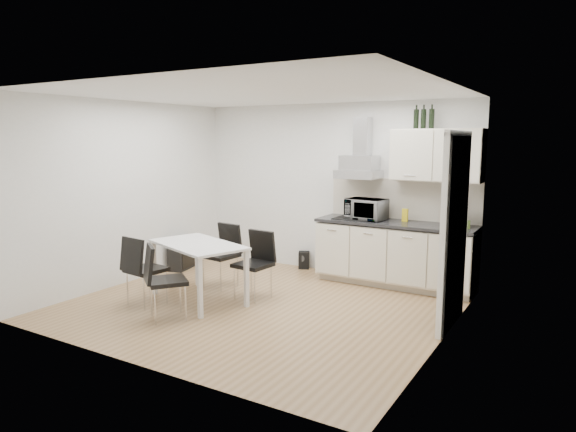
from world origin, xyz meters
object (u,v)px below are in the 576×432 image
at_px(chair_near_right, 167,282).
at_px(chair_far_right, 253,266).
at_px(dining_table, 198,250).
at_px(chair_near_left, 146,270).
at_px(kitchenette, 399,228).
at_px(chair_far_left, 220,256).
at_px(floor_speaker, 304,260).
at_px(guitar_amp, 183,253).

bearing_deg(chair_near_right, chair_far_right, 107.54).
xyz_separation_m(dining_table, chair_near_left, (-0.45, -0.46, -0.22)).
bearing_deg(chair_near_right, kitchenette, 92.91).
bearing_deg(chair_near_left, chair_near_right, -15.19).
relative_size(kitchenette, chair_far_left, 2.86).
distance_m(dining_table, floor_speaker, 2.22).
xyz_separation_m(chair_near_right, floor_speaker, (0.22, 2.84, -0.30)).
height_order(kitchenette, chair_far_right, kitchenette).
height_order(chair_near_right, guitar_amp, chair_near_right).
bearing_deg(dining_table, guitar_amp, 158.58).
bearing_deg(chair_far_left, chair_far_right, 169.71).
distance_m(chair_far_left, chair_near_right, 1.38).
bearing_deg(floor_speaker, chair_far_right, -108.29).
distance_m(guitar_amp, floor_speaker, 1.95).
distance_m(dining_table, chair_near_right, 0.76).
xyz_separation_m(chair_far_right, chair_near_right, (-0.41, -1.13, 0.00)).
bearing_deg(floor_speaker, chair_far_left, -133.50).
distance_m(chair_near_left, chair_near_right, 0.65).
height_order(guitar_amp, floor_speaker, guitar_amp).
bearing_deg(chair_near_left, floor_speaker, 79.80).
xyz_separation_m(guitar_amp, floor_speaker, (1.69, 0.97, -0.11)).
height_order(chair_far_right, floor_speaker, chair_far_right).
bearing_deg(chair_near_left, chair_far_left, 81.78).
bearing_deg(chair_far_left, chair_near_right, 108.84).
xyz_separation_m(chair_far_right, guitar_amp, (-1.87, 0.74, -0.20)).
height_order(chair_near_left, chair_near_right, same).
bearing_deg(chair_near_left, kitchenette, 52.30).
relative_size(kitchenette, floor_speaker, 9.09).
height_order(chair_far_right, chair_near_left, same).
bearing_deg(guitar_amp, chair_near_right, -65.40).
relative_size(kitchenette, chair_near_left, 2.86).
xyz_separation_m(kitchenette, chair_near_right, (-1.83, -2.67, -0.39)).
xyz_separation_m(dining_table, chair_far_right, (0.56, 0.42, -0.22)).
height_order(kitchenette, guitar_amp, kitchenette).
distance_m(chair_far_left, chair_near_left, 1.14).
bearing_deg(guitar_amp, floor_speaker, 16.32).
relative_size(dining_table, floor_speaker, 5.39).
distance_m(kitchenette, guitar_amp, 3.45).
xyz_separation_m(dining_table, chair_far_left, (-0.14, 0.63, -0.22)).
xyz_separation_m(chair_near_right, guitar_amp, (-1.46, 1.87, -0.20)).
xyz_separation_m(chair_far_left, chair_near_left, (-0.31, -1.10, 0.00)).
height_order(kitchenette, chair_near_left, kitchenette).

